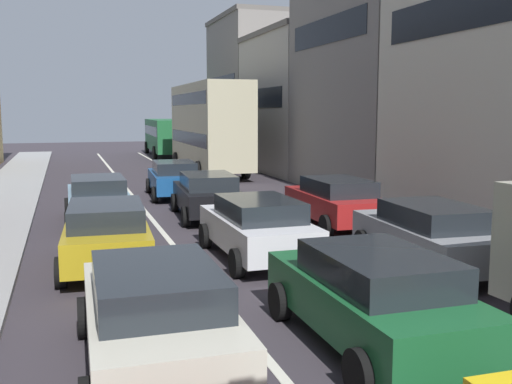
{
  "coord_description": "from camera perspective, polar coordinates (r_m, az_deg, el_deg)",
  "views": [
    {
      "loc": [
        -4.33,
        -1.26,
        3.51
      ],
      "look_at": [
        0.0,
        12.0,
        1.6
      ],
      "focal_mm": 41.17,
      "sensor_mm": 36.0,
      "label": 1
    }
  ],
  "objects": [
    {
      "name": "wagon_right_lane_far",
      "position": [
        18.22,
        7.77,
        -0.84
      ],
      "size": [
        2.16,
        4.35,
        1.49
      ],
      "rotation": [
        0.0,
        0.0,
        1.54
      ],
      "color": "#A51E1E",
      "rests_on": "ground"
    },
    {
      "name": "coupe_centre_lane_fourth",
      "position": [
        19.55,
        -4.74,
        -0.21
      ],
      "size": [
        2.29,
        4.41,
        1.49
      ],
      "rotation": [
        0.0,
        0.0,
        1.5
      ],
      "color": "black",
      "rests_on": "ground"
    },
    {
      "name": "sedan_left_lane_third",
      "position": [
        13.71,
        -14.32,
        -3.86
      ],
      "size": [
        2.26,
        4.4,
        1.49
      ],
      "rotation": [
        0.0,
        0.0,
        1.51
      ],
      "color": "#B29319",
      "rests_on": "ground"
    },
    {
      "name": "wagon_left_lane_second",
      "position": [
        8.23,
        -9.7,
        -11.56
      ],
      "size": [
        2.12,
        4.33,
        1.49
      ],
      "rotation": [
        0.0,
        0.0,
        1.55
      ],
      "color": "beige",
      "rests_on": "ground"
    },
    {
      "name": "sedan_centre_lane_fifth",
      "position": [
        24.49,
        -7.98,
        1.36
      ],
      "size": [
        2.27,
        4.4,
        1.49
      ],
      "rotation": [
        0.0,
        0.0,
        1.51
      ],
      "color": "#194C8C",
      "rests_on": "ground"
    },
    {
      "name": "bus_far_queue_secondary",
      "position": [
        47.25,
        -8.69,
        5.58
      ],
      "size": [
        3.18,
        10.61,
        2.9
      ],
      "rotation": [
        0.0,
        0.0,
        1.52
      ],
      "color": "#1E6033",
      "rests_on": "ground"
    },
    {
      "name": "lane_stripe_right",
      "position": [
        22.37,
        -2.22,
        -1.22
      ],
      "size": [
        0.16,
        60.0,
        0.01
      ],
      "primitive_type": "cube",
      "color": "silver",
      "rests_on": "ground"
    },
    {
      "name": "sedan_right_lane_behind_truck",
      "position": [
        13.7,
        16.54,
        -3.95
      ],
      "size": [
        2.29,
        4.41,
        1.49
      ],
      "rotation": [
        0.0,
        0.0,
        1.51
      ],
      "color": "gray",
      "rests_on": "ground"
    },
    {
      "name": "lane_stripe_left",
      "position": [
        21.71,
        -10.88,
        -1.64
      ],
      "size": [
        0.16,
        60.0,
        0.01
      ],
      "primitive_type": "cube",
      "color": "silver",
      "rests_on": "ground"
    },
    {
      "name": "building_row_right",
      "position": [
        26.21,
        15.24,
        12.34
      ],
      "size": [
        7.2,
        43.9,
        12.86
      ],
      "rotation": [
        0.0,
        0.0,
        -1.57
      ],
      "color": "gray",
      "rests_on": "ground"
    },
    {
      "name": "sedan_left_lane_fourth",
      "position": [
        19.22,
        -15.1,
        -0.59
      ],
      "size": [
        2.07,
        4.31,
        1.49
      ],
      "rotation": [
        0.0,
        0.0,
        1.57
      ],
      "color": "#759EB7",
      "rests_on": "ground"
    },
    {
      "name": "bus_mid_queue_primary",
      "position": [
        33.64,
        -4.59,
        6.61
      ],
      "size": [
        2.89,
        10.53,
        5.06
      ],
      "rotation": [
        0.0,
        0.0,
        1.56
      ],
      "color": "#BFB793",
      "rests_on": "ground"
    },
    {
      "name": "sedan_centre_lane_second",
      "position": [
        9.04,
        11.26,
        -9.81
      ],
      "size": [
        2.09,
        4.32,
        1.49
      ],
      "rotation": [
        0.0,
        0.0,
        1.56
      ],
      "color": "#19592D",
      "rests_on": "ground"
    },
    {
      "name": "hatchback_centre_lane_third",
      "position": [
        14.03,
        0.12,
        -3.35
      ],
      "size": [
        2.07,
        4.3,
        1.49
      ],
      "rotation": [
        0.0,
        0.0,
        1.57
      ],
      "color": "silver",
      "rests_on": "ground"
    }
  ]
}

